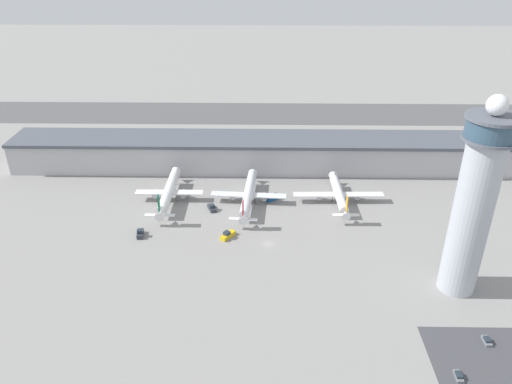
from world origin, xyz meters
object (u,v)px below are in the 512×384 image
(service_truck_catering, at_px, (274,198))
(airplane_gate_bravo, at_px, (248,195))
(service_truck_water, at_px, (228,235))
(airplane_gate_alpha, at_px, (169,192))
(service_truck_baggage, at_px, (140,234))
(airplane_gate_charlie, at_px, (339,194))
(car_navy_sedan, at_px, (487,341))
(car_blue_compact, at_px, (458,376))
(service_truck_fuel, at_px, (212,208))
(control_tower, at_px, (475,202))

(service_truck_catering, bearing_deg, airplane_gate_bravo, -161.68)
(service_truck_water, bearing_deg, airplane_gate_alpha, 134.05)
(airplane_gate_alpha, bearing_deg, service_truck_baggage, -102.95)
(service_truck_catering, bearing_deg, airplane_gate_charlie, -4.83)
(car_navy_sedan, bearing_deg, service_truck_water, 145.45)
(service_truck_water, bearing_deg, car_navy_sedan, -34.55)
(airplane_gate_charlie, bearing_deg, car_blue_compact, -78.43)
(service_truck_baggage, relative_size, service_truck_water, 0.85)
(airplane_gate_charlie, xyz_separation_m, service_truck_catering, (-28.94, 2.45, -3.28))
(service_truck_baggage, distance_m, service_truck_water, 35.07)
(airplane_gate_bravo, bearing_deg, service_truck_fuel, -158.94)
(service_truck_fuel, xyz_separation_m, service_truck_baggage, (-26.60, -21.47, 0.17))
(service_truck_fuel, relative_size, service_truck_baggage, 1.06)
(control_tower, distance_m, service_truck_baggage, 123.34)
(airplane_gate_charlie, height_order, car_blue_compact, airplane_gate_charlie)
(service_truck_water, xyz_separation_m, car_navy_sedan, (80.84, -55.67, -0.43))
(service_truck_fuel, relative_size, car_blue_compact, 1.50)
(airplane_gate_charlie, height_order, car_navy_sedan, airplane_gate_charlie)
(car_blue_compact, xyz_separation_m, car_navy_sedan, (12.96, 13.45, -0.01))
(service_truck_fuel, distance_m, service_truck_water, 23.50)
(airplane_gate_alpha, xyz_separation_m, service_truck_baggage, (-6.65, -28.93, -3.52))
(service_truck_fuel, bearing_deg, airplane_gate_charlie, 7.53)
(service_truck_catering, bearing_deg, car_navy_sedan, -54.64)
(service_truck_catering, relative_size, car_blue_compact, 1.67)
(service_truck_baggage, height_order, service_truck_water, service_truck_baggage)
(airplane_gate_bravo, relative_size, service_truck_catering, 6.22)
(airplane_gate_alpha, distance_m, airplane_gate_charlie, 76.13)
(control_tower, xyz_separation_m, service_truck_water, (-80.09, 29.80, -32.27))
(control_tower, xyz_separation_m, airplane_gate_bravo, (-72.79, 57.79, -28.99))
(control_tower, bearing_deg, car_blue_compact, -107.26)
(control_tower, height_order, airplane_gate_alpha, control_tower)
(airplane_gate_alpha, distance_m, airplane_gate_bravo, 35.74)
(control_tower, bearing_deg, service_truck_fuel, 149.72)
(airplane_gate_alpha, bearing_deg, car_blue_compact, -45.65)
(car_blue_compact, distance_m, car_navy_sedan, 18.68)
(airplane_gate_charlie, height_order, service_truck_fuel, airplane_gate_charlie)
(airplane_gate_alpha, relative_size, service_truck_fuel, 6.68)
(car_navy_sedan, bearing_deg, service_truck_baggage, 154.17)
(service_truck_water, bearing_deg, car_blue_compact, -45.52)
(control_tower, xyz_separation_m, service_truck_fuel, (-88.56, 51.72, -32.37))
(service_truck_catering, bearing_deg, airplane_gate_alpha, -177.07)
(airplane_gate_bravo, distance_m, service_truck_catering, 12.56)
(airplane_gate_alpha, relative_size, service_truck_catering, 6.02)
(airplane_gate_bravo, relative_size, airplane_gate_charlie, 1.12)
(control_tower, xyz_separation_m, service_truck_catering, (-61.31, 61.59, -32.38))
(control_tower, distance_m, airplane_gate_charlie, 73.43)
(service_truck_baggage, bearing_deg, service_truck_water, -0.73)
(airplane_gate_alpha, relative_size, service_truck_water, 6.01)
(airplane_gate_charlie, bearing_deg, service_truck_catering, 175.17)
(airplane_gate_bravo, bearing_deg, car_blue_compact, -58.04)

